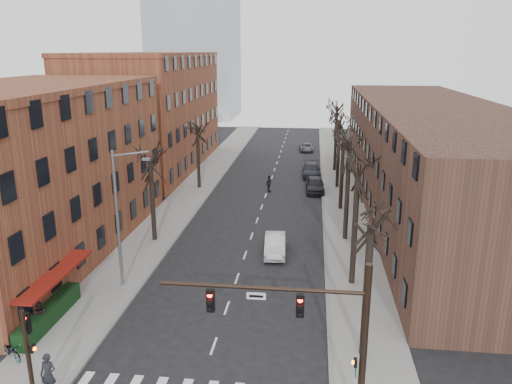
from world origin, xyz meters
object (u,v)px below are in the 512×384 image
(parked_car_near, at_px, (315,185))
(parked_car_mid, at_px, (311,170))
(pedestrian_a, at_px, (48,375))
(bicycle, at_px, (12,351))
(silver_sedan, at_px, (275,245))

(parked_car_near, bearing_deg, parked_car_mid, 91.32)
(pedestrian_a, bearing_deg, bicycle, 143.40)
(parked_car_mid, relative_size, pedestrian_a, 2.70)
(parked_car_near, bearing_deg, pedestrian_a, -110.76)
(parked_car_near, height_order, parked_car_mid, parked_car_near)
(parked_car_mid, xyz_separation_m, bicycle, (-14.32, -39.37, -0.21))
(parked_car_mid, height_order, pedestrian_a, pedestrian_a)
(bicycle, bearing_deg, pedestrian_a, -95.88)
(parked_car_mid, bearing_deg, silver_sedan, -97.78)
(silver_sedan, relative_size, parked_car_near, 0.91)
(parked_car_mid, bearing_deg, parked_car_near, -88.28)
(parked_car_mid, bearing_deg, bicycle, -111.89)
(bicycle, bearing_deg, silver_sedan, -8.70)
(silver_sedan, bearing_deg, parked_car_mid, 80.63)
(silver_sedan, height_order, parked_car_mid, parked_car_mid)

